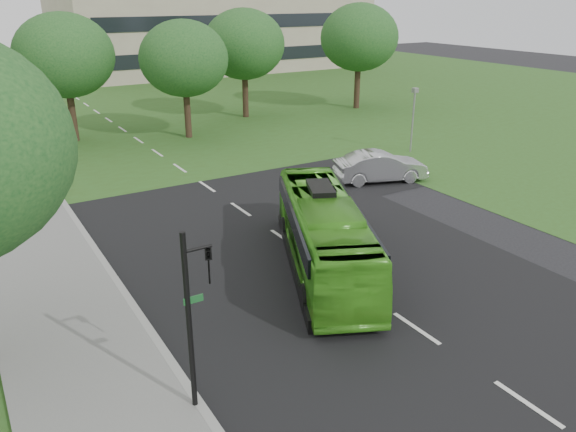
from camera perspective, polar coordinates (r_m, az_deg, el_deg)
The scene contains 10 objects.
ground at distance 19.28m, azimuth 8.79°, elevation -8.48°, with size 160.00×160.00×0.00m, color black.
street_surfaces at distance 38.12m, azimuth -14.04°, elevation 6.44°, with size 120.00×120.00×0.15m.
tree_park_b at distance 41.50m, azimuth -21.78°, elevation 14.89°, with size 6.55×6.55×8.58m.
tree_park_c at distance 40.47m, azimuth -10.53°, elevation 15.44°, with size 6.08×6.08×8.08m.
tree_park_d at distance 47.10m, azimuth -4.50°, elevation 16.99°, with size 6.53×6.53×8.64m.
tree_park_e at distance 51.27m, azimuth 7.25°, elevation 17.54°, with size 6.73×6.73×8.98m.
bus at distance 20.68m, azimuth 3.70°, elevation -1.85°, with size 2.30×9.82×2.74m, color green.
sedan at distance 31.15m, azimuth 9.37°, elevation 4.98°, with size 1.75×5.02×1.65m, color silver.
traffic_light at distance 13.32m, azimuth -9.50°, elevation -9.30°, with size 0.77×0.23×4.78m.
camera_pole at distance 37.17m, azimuth 12.63°, elevation 10.35°, with size 0.43×0.40×4.12m.
Camera 1 is at (-11.03, -12.59, 9.58)m, focal length 35.00 mm.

